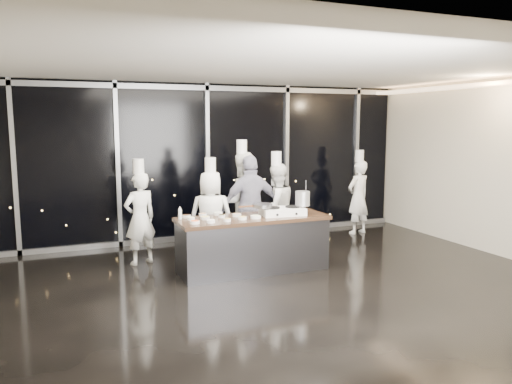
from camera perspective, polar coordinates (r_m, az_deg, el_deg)
ground at (r=7.51m, az=2.23°, el=-10.80°), size 9.00×9.00×0.00m
room_shell at (r=7.19m, az=3.62°, el=6.59°), size 9.02×7.02×3.21m
window_wall at (r=10.36m, az=-5.61°, el=3.42°), size 8.90×0.11×3.20m
demo_counter at (r=8.18m, az=-0.37°, el=-5.92°), size 2.46×0.86×0.90m
stove at (r=8.24m, az=3.06°, el=-2.19°), size 0.75×0.51×0.14m
frying_pan at (r=8.14m, az=0.67°, el=-1.57°), size 0.60×0.37×0.06m
stock_pot at (r=8.32m, az=5.34°, el=-0.74°), size 0.27×0.27×0.24m
prep_bowls at (r=7.93m, az=-4.38°, el=-2.90°), size 1.17×0.71×0.05m
squeeze_bottle at (r=7.95m, az=-8.69°, el=-2.39°), size 0.06×0.06×0.21m
chef_far_left at (r=8.73m, az=-13.12°, el=-2.81°), size 0.67×0.55×1.81m
chef_left at (r=8.74m, az=-5.17°, el=-2.66°), size 0.92×0.79×1.82m
chef_center at (r=9.31m, az=-1.62°, el=-1.13°), size 0.95×0.76×2.10m
guest at (r=8.95m, az=-0.55°, el=-1.64°), size 1.08×0.45×1.84m
chef_right at (r=9.32m, az=2.30°, el=-1.77°), size 0.91×0.77×1.89m
chef_side at (r=11.05m, az=11.60°, el=-0.47°), size 0.66×0.51×1.83m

